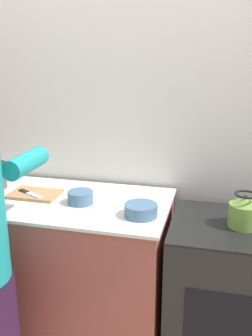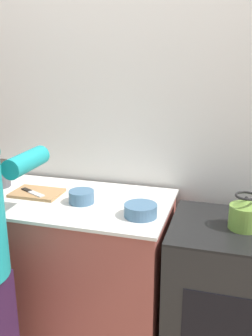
# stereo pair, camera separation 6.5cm
# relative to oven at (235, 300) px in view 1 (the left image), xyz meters

# --- Properties ---
(wall_back) EXTENTS (8.00, 0.05, 2.60)m
(wall_back) POSITION_rel_oven_xyz_m (-0.67, 0.44, 0.85)
(wall_back) COLOR silver
(wall_back) RESTS_ON ground_plane
(counter) EXTENTS (1.32, 0.68, 0.94)m
(counter) POSITION_rel_oven_xyz_m (-1.05, 0.04, 0.02)
(counter) COLOR #9E4C42
(counter) RESTS_ON ground_plane
(oven) EXTENTS (0.73, 0.58, 0.90)m
(oven) POSITION_rel_oven_xyz_m (0.00, 0.00, 0.00)
(oven) COLOR black
(oven) RESTS_ON ground_plane
(cutting_board) EXTENTS (0.29, 0.20, 0.02)m
(cutting_board) POSITION_rel_oven_xyz_m (-1.20, 0.06, 0.49)
(cutting_board) COLOR #A87A4C
(cutting_board) RESTS_ON counter
(knife) EXTENTS (0.19, 0.12, 0.01)m
(knife) POSITION_rel_oven_xyz_m (-1.22, 0.03, 0.51)
(knife) COLOR silver
(knife) RESTS_ON cutting_board
(kettle) EXTENTS (0.16, 0.16, 0.18)m
(kettle) POSITION_rel_oven_xyz_m (0.00, -0.01, 0.53)
(kettle) COLOR olive
(kettle) RESTS_ON oven
(bowl_prep) EXTENTS (0.15, 0.15, 0.07)m
(bowl_prep) POSITION_rel_oven_xyz_m (-0.89, 0.01, 0.52)
(bowl_prep) COLOR #426684
(bowl_prep) RESTS_ON counter
(bowl_mixing) EXTENTS (0.17, 0.17, 0.07)m
(bowl_mixing) POSITION_rel_oven_xyz_m (-0.52, -0.08, 0.52)
(bowl_mixing) COLOR #426684
(bowl_mixing) RESTS_ON counter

